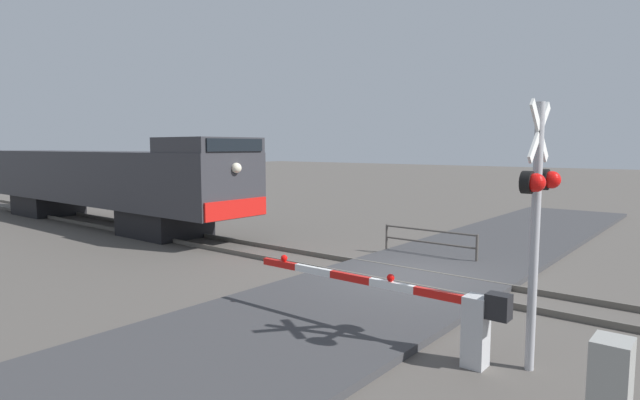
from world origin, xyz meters
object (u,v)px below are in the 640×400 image
crossing_signal (538,204)px  guard_railing (429,239)px  locomotive (100,180)px  crossing_gate (441,311)px  utility_cabinet (610,394)px

crossing_signal → guard_railing: crossing_signal is taller
locomotive → guard_railing: size_ratio=5.97×
locomotive → crossing_gate: bearing=-102.3°
crossing_signal → utility_cabinet: crossing_signal is taller
crossing_gate → utility_cabinet: bearing=-113.7°
crossing_signal → utility_cabinet: (-1.62, -1.36, -1.99)m
crossing_signal → guard_railing: 8.37m
crossing_signal → crossing_gate: 2.34m
guard_railing → locomotive: bearing=100.2°
utility_cabinet → guard_railing: size_ratio=0.41×
locomotive → crossing_gate: (-4.08, -18.79, -1.25)m
locomotive → guard_railing: locomotive is taller
guard_railing → crossing_gate: bearing=-151.7°
locomotive → crossing_gate: size_ratio=3.61×
locomotive → guard_railing: 15.43m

